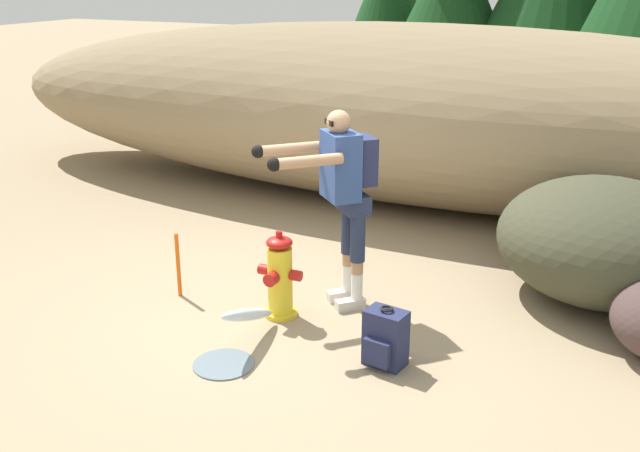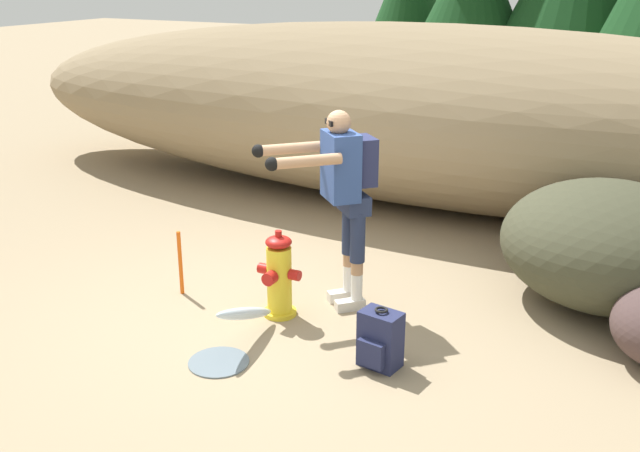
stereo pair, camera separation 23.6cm
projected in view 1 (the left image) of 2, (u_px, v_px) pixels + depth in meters
The scene contains 8 objects.
ground_plane at pixel (277, 317), 6.26m from camera, with size 56.00×56.00×0.04m, color #998466.
dirt_embankment at pixel (417, 113), 9.09m from camera, with size 12.50×3.20×2.18m, color #897556.
fire_hydrant at pixel (280, 277), 6.13m from camera, with size 0.39×0.34×0.77m.
hydrant_water_jet at pixel (243, 326), 5.66m from camera, with size 0.46×1.01×0.44m.
utility_worker at pixel (343, 185), 6.07m from camera, with size 0.96×0.96×1.74m.
spare_backpack at pixel (385, 339), 5.41m from camera, with size 0.33×0.32×0.47m.
boulder_large at pixel (604, 240), 6.41m from camera, with size 1.87×1.81×1.09m, color #3E3E2B.
survey_stake at pixel (178, 265), 6.52m from camera, with size 0.04×0.04×0.60m, color #E55914.
Camera 1 is at (2.72, -4.95, 2.83)m, focal length 40.91 mm.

